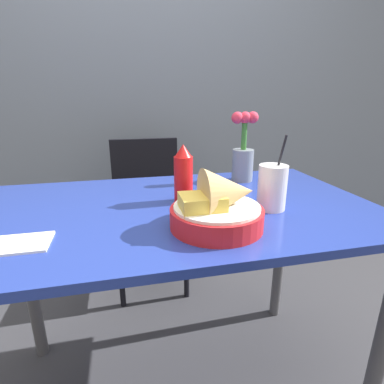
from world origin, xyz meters
TOP-DOWN VIEW (x-y plane):
  - wall_window at (0.00, 1.29)m, footprint 7.00×0.06m
  - dining_table at (0.00, 0.00)m, footprint 1.27×0.74m
  - chair_far_window at (-0.03, 0.83)m, footprint 0.40×0.40m
  - food_basket at (0.08, -0.19)m, footprint 0.25×0.25m
  - ketchup_bottle at (0.03, 0.03)m, footprint 0.06×0.06m
  - drink_cup at (0.28, -0.09)m, footprint 0.09×0.09m
  - flower_vase at (0.32, 0.23)m, footprint 0.11×0.09m
  - napkin at (-0.41, -0.18)m, footprint 0.13×0.10m

SIDE VIEW (x-z plane):
  - chair_far_window at x=-0.03m, z-range 0.08..0.95m
  - dining_table at x=0.00m, z-range 0.28..1.06m
  - napkin at x=-0.41m, z-range 0.78..0.78m
  - food_basket at x=0.08m, z-range 0.75..0.92m
  - drink_cup at x=0.28m, z-range 0.73..0.96m
  - ketchup_bottle at x=0.03m, z-range 0.77..0.96m
  - flower_vase at x=0.32m, z-range 0.75..1.03m
  - wall_window at x=0.00m, z-range 0.00..2.60m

